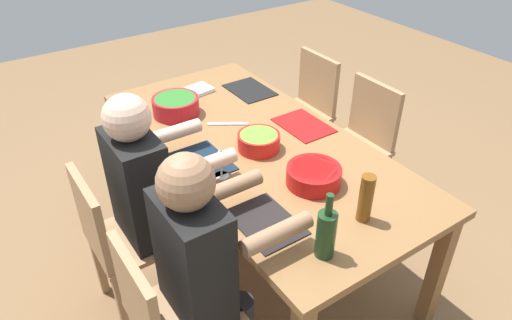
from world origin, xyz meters
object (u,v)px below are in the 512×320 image
object	(u,v)px
diner_near_right	(204,259)
napkin_stack	(200,89)
beer_bottle	(366,198)
chair_far_center	(360,140)
serving_bowl_greens	(176,105)
wine_bottle	(326,233)
chair_near_center	(118,237)
chair_near_right	(167,316)
dining_table	(256,155)
serving_bowl_salad	(259,141)
wine_glass	(221,156)
diner_near_center	(148,189)
chair_far_left	(306,107)
serving_bowl_pasta	(314,175)

from	to	relation	value
diner_near_right	napkin_stack	size ratio (longest dim) A/B	8.57
beer_bottle	napkin_stack	size ratio (longest dim) A/B	1.57
chair_far_center	serving_bowl_greens	size ratio (longest dim) A/B	3.16
wine_bottle	beer_bottle	distance (m)	0.28
chair_near_center	serving_bowl_greens	distance (m)	0.85
chair_far_center	chair_near_right	xyz separation A→B (m)	(0.55, -1.61, 0.00)
dining_table	chair_near_right	xyz separation A→B (m)	(0.55, -0.80, -0.18)
chair_near_center	chair_near_right	xyz separation A→B (m)	(0.55, 0.00, 0.00)
chair_far_center	serving_bowl_salad	distance (m)	0.88
napkin_stack	wine_bottle	bearing A→B (deg)	-10.71
chair_far_center	napkin_stack	world-z (taller)	chair_far_center
serving_bowl_salad	wine_glass	distance (m)	0.31
serving_bowl_salad	wine_bottle	xyz separation A→B (m)	(0.76, -0.22, 0.06)
diner_near_right	napkin_stack	distance (m)	1.43
beer_bottle	chair_far_center	bearing A→B (deg)	134.46
diner_near_center	chair_far_center	bearing A→B (deg)	90.00
chair_far_left	wine_glass	size ratio (longest dim) A/B	5.12
chair_near_center	serving_bowl_greens	size ratio (longest dim) A/B	3.16
diner_near_right	serving_bowl_pasta	bearing A→B (deg)	99.06
chair_far_left	chair_near_right	size ratio (longest dim) A/B	1.00
chair_near_right	wine_bottle	xyz separation A→B (m)	(0.27, 0.56, 0.37)
serving_bowl_salad	beer_bottle	xyz separation A→B (m)	(0.70, 0.05, 0.06)
chair_near_right	serving_bowl_salad	bearing A→B (deg)	122.14
dining_table	serving_bowl_greens	world-z (taller)	serving_bowl_greens
dining_table	chair_far_center	xyz separation A→B (m)	(0.00, 0.80, -0.18)
diner_near_center	napkin_stack	distance (m)	0.99
diner_near_center	serving_bowl_pasta	xyz separation A→B (m)	(0.45, 0.64, 0.09)
dining_table	napkin_stack	xyz separation A→B (m)	(-0.72, 0.05, 0.09)
dining_table	chair_far_center	distance (m)	0.82
chair_near_right	wine_glass	world-z (taller)	wine_glass
chair_near_center	chair_far_center	world-z (taller)	same
chair_far_left	serving_bowl_salad	size ratio (longest dim) A/B	3.88
chair_near_center	chair_far_left	size ratio (longest dim) A/B	1.00
chair_far_left	napkin_stack	size ratio (longest dim) A/B	6.07
diner_near_right	wine_glass	bearing A→B (deg)	141.11
chair_near_center	wine_glass	distance (m)	0.64
dining_table	chair_far_left	distance (m)	0.99
chair_near_right	serving_bowl_greens	xyz separation A→B (m)	(-1.07, 0.60, 0.32)
serving_bowl_salad	serving_bowl_greens	size ratio (longest dim) A/B	0.81
diner_near_center	diner_near_right	distance (m)	0.55
serving_bowl_pasta	napkin_stack	distance (m)	1.17
chair_far_left	wine_bottle	world-z (taller)	wine_bottle
chair_far_center	serving_bowl_pasta	xyz separation A→B (m)	(0.45, -0.78, 0.31)
diner_near_right	serving_bowl_greens	bearing A→B (deg)	158.97
diner_near_center	serving_bowl_greens	size ratio (longest dim) A/B	4.45
diner_near_right	serving_bowl_greens	distance (m)	1.15
napkin_stack	beer_bottle	bearing A→B (deg)	-0.80
dining_table	beer_bottle	bearing A→B (deg)	2.46
diner_near_center	diner_near_right	xyz separation A→B (m)	(0.55, 0.00, 0.00)
chair_near_center	diner_near_right	bearing A→B (deg)	18.53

